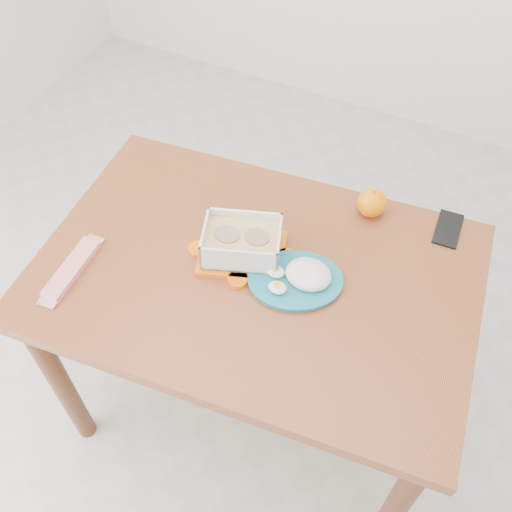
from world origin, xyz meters
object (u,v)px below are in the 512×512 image
at_px(orange_fruit, 372,203).
at_px(smartphone, 448,229).
at_px(food_container, 242,243).
at_px(rice_plate, 300,277).
at_px(dining_table, 256,294).

distance_m(orange_fruit, smartphone, 0.22).
bearing_deg(orange_fruit, smartphone, 9.08).
height_order(food_container, rice_plate, food_container).
xyz_separation_m(dining_table, orange_fruit, (0.20, 0.33, 0.15)).
xyz_separation_m(orange_fruit, smartphone, (0.21, 0.03, -0.04)).
xyz_separation_m(food_container, orange_fruit, (0.25, 0.29, -0.01)).
bearing_deg(food_container, rice_plate, -25.59).
height_order(rice_plate, smartphone, rice_plate).
bearing_deg(rice_plate, smartphone, 24.39).
height_order(dining_table, food_container, food_container).
distance_m(dining_table, rice_plate, 0.17).
relative_size(dining_table, smartphone, 9.18).
bearing_deg(smartphone, food_container, -148.53).
distance_m(food_container, orange_fruit, 0.39).
bearing_deg(orange_fruit, rice_plate, -104.73).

